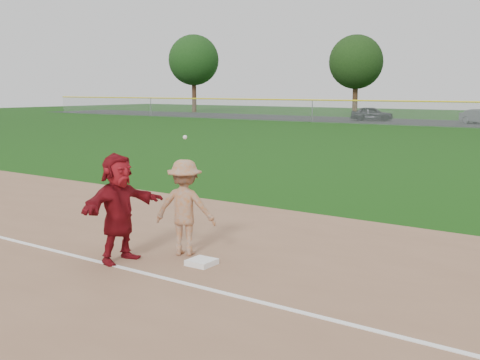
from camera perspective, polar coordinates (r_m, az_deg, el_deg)
The scene contains 8 objects.
ground at distance 10.42m, azimuth -4.91°, elevation -8.10°, with size 160.00×160.00×0.00m, color #133F0C.
foul_line at distance 9.85m, azimuth -7.99°, elevation -9.00°, with size 60.00×0.10×0.01m, color white.
first_base at distance 10.37m, azimuth -3.66°, elevation -7.78°, with size 0.43×0.43×0.10m, color white.
base_runner at distance 10.57m, azimuth -11.45°, elevation -2.59°, with size 1.76×0.56×1.90m, color maroon.
car_left at distance 58.06m, azimuth 12.40°, elevation 6.16°, with size 1.57×3.91×1.33m, color black.
first_base_play at distance 10.86m, azimuth -5.24°, elevation -2.60°, with size 1.28×1.04×2.19m.
tree_0 at distance 78.18m, azimuth -4.41°, elevation 11.26°, with size 6.40×6.40×9.81m.
tree_1 at distance 66.98m, azimuth 10.95°, elevation 10.92°, with size 5.80×5.80×8.75m.
Camera 1 is at (6.56, -7.52, 3.00)m, focal length 45.00 mm.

